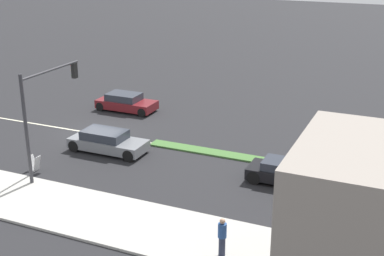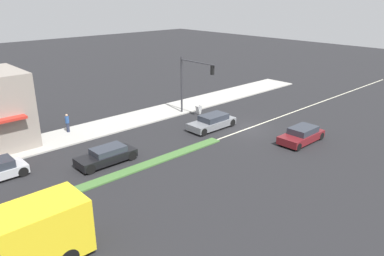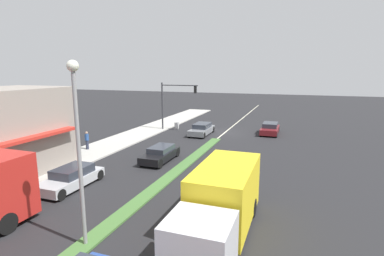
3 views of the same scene
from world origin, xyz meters
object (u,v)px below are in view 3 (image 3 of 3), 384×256
Objects in this scene: pedestrian at (87,140)px; sedan_silver at (71,178)px; street_lamp at (77,132)px; warning_aframe_sign at (177,126)px; suv_grey at (202,129)px; suv_black at (160,154)px; traffic_signal_main at (173,98)px; sedan_maroon at (270,129)px; delivery_truck at (221,203)px.

sedan_silver is at bearing 122.70° from pedestrian.
warning_aframe_sign is (6.11, -24.48, -4.35)m from street_lamp.
suv_grey reaches higher than suv_black.
suv_black is at bearing 108.38° from traffic_signal_main.
sedan_silver is 1.02× the size of suv_black.
sedan_silver is 22.83m from sedan_maroon.
delivery_truck is 20.98m from suv_grey.
suv_black is (-2.80, -6.80, -0.02)m from sedan_silver.
street_lamp is 25.61m from warning_aframe_sign.
delivery_truck is at bearing 118.16° from traffic_signal_main.
suv_black is (-7.62, 0.71, -0.38)m from pedestrian.
suv_black is at bearing -51.25° from delivery_truck.
street_lamp is at bearing 28.61° from delivery_truck.
sedan_maroon is at bearing -170.27° from traffic_signal_main.
suv_grey reaches higher than warning_aframe_sign.
suv_grey is at bearing 22.65° from sedan_maroon.
pedestrian reaches higher than suv_grey.
pedestrian is 8.93m from sedan_silver.
suv_black is (-0.00, 10.71, -0.03)m from suv_grey.
sedan_silver is (-1.11, 19.59, 0.18)m from warning_aframe_sign.
street_lamp is at bearing 128.36° from pedestrian.
sedan_maroon is at bearing -175.21° from warning_aframe_sign.
suv_black is (-3.91, 12.79, 0.16)m from warning_aframe_sign.
sedan_silver is 1.02× the size of sedan_maroon.
delivery_truck is 10.27m from sedan_silver.
sedan_silver is 7.35m from suv_black.
suv_black is at bearing 62.31° from sedan_maroon.
delivery_truck reaches higher than sedan_maroon.
traffic_signal_main is 1.32× the size of sedan_maroon.
delivery_truck is at bearing 117.04° from warning_aframe_sign.
warning_aframe_sign is (-3.71, -12.08, -0.55)m from pedestrian.
suv_grey is (-7.62, -10.00, -0.35)m from pedestrian.
warning_aframe_sign is at bearing -75.99° from street_lamp.
sedan_silver is (-1.12, 18.61, -3.29)m from traffic_signal_main.
traffic_signal_main is at bearing -61.84° from delivery_truck.
traffic_signal_main is at bearing -86.54° from sedan_silver.
warning_aframe_sign is 11.15m from sedan_maroon.
sedan_silver is at bearing 93.23° from warning_aframe_sign.
pedestrian is 12.65m from warning_aframe_sign.
suv_black is at bearing 90.00° from suv_grey.
pedestrian reaches higher than warning_aframe_sign.
warning_aframe_sign is 4.43m from suv_grey.
suv_grey is 7.80m from sedan_maroon.
suv_black is at bearing 106.99° from warning_aframe_sign.
delivery_truck reaches higher than suv_black.
suv_black is (-3.92, 11.81, -3.31)m from traffic_signal_main.
suv_grey is at bearing 164.37° from traffic_signal_main.
delivery_truck is (-14.82, 9.68, 0.50)m from pedestrian.
suv_grey is (-3.91, 2.07, 0.19)m from warning_aframe_sign.
traffic_signal_main is 23.70m from delivery_truck.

